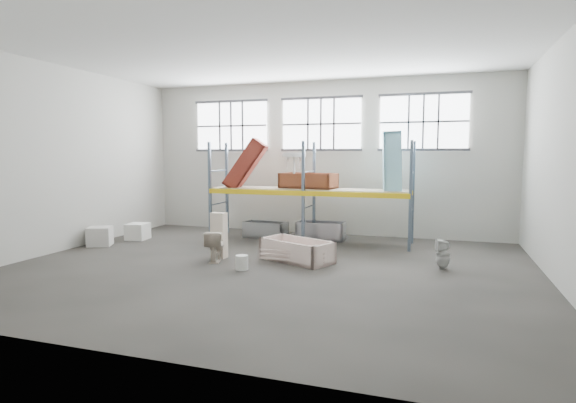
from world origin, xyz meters
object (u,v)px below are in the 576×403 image
at_px(cistern_tall, 219,235).
at_px(steel_tub_left, 266,229).
at_px(rust_tub_flat, 308,181).
at_px(toilet_white, 443,254).
at_px(blue_tub_upright, 392,162).
at_px(carton_near, 100,236).
at_px(bucket, 242,263).
at_px(steel_tub_right, 321,230).
at_px(bathtub_beige, 297,250).
at_px(toilet_beige, 215,246).

bearing_deg(cistern_tall, steel_tub_left, 94.49).
bearing_deg(rust_tub_flat, toilet_white, -32.27).
height_order(blue_tub_upright, carton_near, blue_tub_upright).
bearing_deg(blue_tub_upright, cistern_tall, -142.80).
bearing_deg(cistern_tall, bucket, -36.53).
height_order(cistern_tall, steel_tub_right, cistern_tall).
relative_size(toilet_white, blue_tub_upright, 0.40).
bearing_deg(rust_tub_flat, bathtub_beige, -79.82).
relative_size(toilet_beige, steel_tub_right, 0.52).
bearing_deg(toilet_beige, blue_tub_upright, -155.50).
distance_m(toilet_white, rust_tub_flat, 4.86).
xyz_separation_m(toilet_beige, toilet_white, (5.33, 0.92, -0.04)).
bearing_deg(carton_near, rust_tub_flat, 26.20).
bearing_deg(carton_near, cistern_tall, -4.82).
relative_size(bathtub_beige, bucket, 5.45).
relative_size(steel_tub_left, blue_tub_upright, 0.78).
relative_size(toilet_beige, cistern_tall, 0.66).
bearing_deg(steel_tub_left, bathtub_beige, -55.93).
distance_m(toilet_white, carton_near, 9.38).
distance_m(bathtub_beige, steel_tub_right, 3.08).
xyz_separation_m(steel_tub_right, carton_near, (-5.80, -3.00, 0.00)).
bearing_deg(steel_tub_left, bucket, -76.42).
relative_size(toilet_beige, toilet_white, 1.10).
distance_m(toilet_beige, blue_tub_upright, 5.53).
height_order(toilet_white, steel_tub_right, toilet_white).
relative_size(steel_tub_right, rust_tub_flat, 0.88).
xyz_separation_m(toilet_beige, carton_near, (-4.05, 0.70, -0.11)).
distance_m(bathtub_beige, rust_tub_flat, 3.21).
relative_size(toilet_beige, steel_tub_left, 0.57).
bearing_deg(blue_tub_upright, bathtub_beige, -125.78).
bearing_deg(bathtub_beige, steel_tub_left, 148.80).
xyz_separation_m(toilet_beige, steel_tub_left, (0.00, 3.46, -0.14)).
xyz_separation_m(bathtub_beige, steel_tub_right, (-0.17, 3.07, 0.00)).
relative_size(toilet_beige, carton_near, 1.21).
xyz_separation_m(steel_tub_left, carton_near, (-4.05, -2.76, 0.02)).
bearing_deg(steel_tub_right, toilet_beige, -115.32).
height_order(blue_tub_upright, bucket, blue_tub_upright).
height_order(rust_tub_flat, carton_near, rust_tub_flat).
distance_m(toilet_beige, carton_near, 4.11).
height_order(cistern_tall, steel_tub_left, cistern_tall).
height_order(bathtub_beige, blue_tub_upright, blue_tub_upright).
distance_m(steel_tub_left, blue_tub_upright, 4.45).
relative_size(rust_tub_flat, carton_near, 2.65).
bearing_deg(steel_tub_right, toilet_white, -37.82).
distance_m(bathtub_beige, cistern_tall, 2.03).
xyz_separation_m(toilet_white, blue_tub_upright, (-1.44, 2.45, 2.05)).
xyz_separation_m(cistern_tall, bucket, (1.05, -0.95, -0.41)).
bearing_deg(steel_tub_left, toilet_beige, -90.00).
bearing_deg(bucket, bathtub_beige, 52.41).
bearing_deg(bathtub_beige, steel_tub_right, 117.84).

